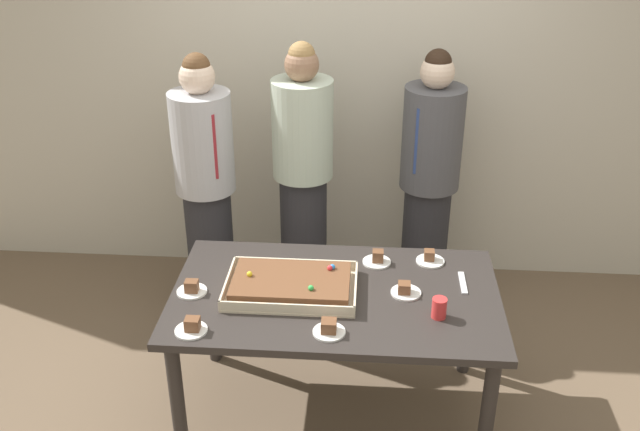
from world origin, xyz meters
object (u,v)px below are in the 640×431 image
at_px(plated_slice_far_right, 192,327).
at_px(plated_slice_center_back, 377,259).
at_px(person_green_shirt_behind, 429,179).
at_px(plated_slice_near_left, 192,289).
at_px(plated_slice_center_front, 430,259).
at_px(person_striped_tie_right, 303,178).
at_px(plated_slice_near_right, 405,290).
at_px(person_serving_front, 206,187).
at_px(plated_slice_far_left, 329,329).
at_px(party_table, 335,308).
at_px(cake_server_utensil, 463,283).
at_px(drink_cup_nearest, 439,308).
at_px(sheet_cake, 291,285).

height_order(plated_slice_far_right, plated_slice_center_back, plated_slice_center_back).
bearing_deg(person_green_shirt_behind, plated_slice_far_right, -4.59).
bearing_deg(plated_slice_near_left, plated_slice_center_front, 17.99).
height_order(plated_slice_far_right, person_striped_tie_right, person_striped_tie_right).
bearing_deg(plated_slice_near_right, person_serving_front, 142.52).
relative_size(plated_slice_near_left, person_serving_front, 0.09).
bearing_deg(plated_slice_near_right, plated_slice_far_left, -135.60).
bearing_deg(plated_slice_near_left, party_table, 3.88).
distance_m(plated_slice_center_front, person_serving_front, 1.45).
xyz_separation_m(cake_server_utensil, person_serving_front, (-1.48, 0.79, 0.11)).
distance_m(party_table, plated_slice_center_front, 0.60).
bearing_deg(cake_server_utensil, plated_slice_far_left, -144.54).
height_order(plated_slice_center_front, plated_slice_center_back, plated_slice_center_back).
xyz_separation_m(plated_slice_near_left, plated_slice_far_left, (0.70, -0.28, 0.00)).
bearing_deg(plated_slice_center_front, cake_server_utensil, -53.09).
distance_m(plated_slice_near_right, person_striped_tie_right, 1.20).
bearing_deg(person_green_shirt_behind, plated_slice_center_back, 12.20).
xyz_separation_m(plated_slice_center_back, drink_cup_nearest, (0.29, -0.47, 0.03)).
distance_m(plated_slice_far_right, person_green_shirt_behind, 1.92).
xyz_separation_m(plated_slice_center_back, person_serving_front, (-1.05, 0.62, 0.10)).
relative_size(plated_slice_far_left, person_green_shirt_behind, 0.09).
bearing_deg(plated_slice_far_right, plated_slice_center_front, 32.11).
relative_size(party_table, sheet_cake, 2.51).
relative_size(plated_slice_near_right, person_serving_front, 0.09).
xyz_separation_m(plated_slice_far_right, plated_slice_center_front, (1.12, 0.70, -0.00)).
bearing_deg(plated_slice_center_front, plated_slice_center_back, -173.17).
bearing_deg(plated_slice_center_back, cake_server_utensil, -21.63).
bearing_deg(sheet_cake, party_table, -0.54).
bearing_deg(person_striped_tie_right, plated_slice_far_right, -17.05).
relative_size(plated_slice_near_right, person_striped_tie_right, 0.09).
relative_size(plated_slice_center_front, drink_cup_nearest, 1.50).
relative_size(drink_cup_nearest, person_serving_front, 0.06).
height_order(sheet_cake, plated_slice_near_left, sheet_cake).
relative_size(person_green_shirt_behind, person_striped_tie_right, 0.97).
xyz_separation_m(sheet_cake, plated_slice_center_front, (0.70, 0.34, -0.02)).
height_order(plated_slice_far_right, drink_cup_nearest, drink_cup_nearest).
bearing_deg(person_serving_front, party_table, 8.29).
bearing_deg(plated_slice_far_left, plated_slice_center_front, 53.41).
bearing_deg(plated_slice_center_back, person_serving_front, 149.26).
height_order(plated_slice_center_back, drink_cup_nearest, drink_cup_nearest).
bearing_deg(plated_slice_near_left, plated_slice_far_left, -21.89).
xyz_separation_m(plated_slice_near_right, plated_slice_far_left, (-0.35, -0.35, 0.00)).
bearing_deg(plated_slice_center_back, plated_slice_near_left, -158.83).
relative_size(party_table, person_striped_tie_right, 0.93).
relative_size(drink_cup_nearest, cake_server_utensil, 0.50).
bearing_deg(person_striped_tie_right, plated_slice_near_left, -24.44).
bearing_deg(plated_slice_near_left, person_striped_tie_right, 67.75).
bearing_deg(plated_slice_center_back, person_striped_tie_right, 121.97).
relative_size(plated_slice_far_right, person_striped_tie_right, 0.09).
distance_m(person_serving_front, person_green_shirt_behind, 1.39).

